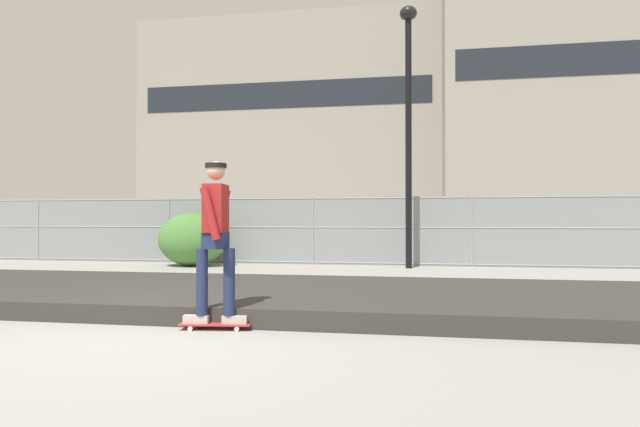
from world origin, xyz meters
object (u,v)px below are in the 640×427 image
(skater, at_px, (216,230))
(street_lamp, at_px, (408,104))
(shrub_left, at_px, (192,239))
(parked_car_near, at_px, (249,231))
(skateboard, at_px, (215,324))

(skater, xyz_separation_m, street_lamp, (2.07, 7.97, 3.05))
(skater, relative_size, shrub_left, 1.00)
(parked_car_near, bearing_deg, skateboard, -74.09)
(skateboard, height_order, shrub_left, shrub_left)
(shrub_left, bearing_deg, skateboard, -64.74)
(skater, bearing_deg, shrub_left, 115.26)
(skateboard, height_order, parked_car_near, parked_car_near)
(skater, xyz_separation_m, shrub_left, (-3.60, 7.62, -0.41))
(skater, distance_m, shrub_left, 8.43)
(skateboard, distance_m, shrub_left, 8.45)
(skateboard, xyz_separation_m, street_lamp, (2.07, 7.97, 4.10))
(skateboard, xyz_separation_m, parked_car_near, (-3.54, 12.43, 0.78))
(street_lamp, bearing_deg, skateboard, -104.55)
(skateboard, bearing_deg, parked_car_near, 105.91)
(street_lamp, relative_size, shrub_left, 3.65)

